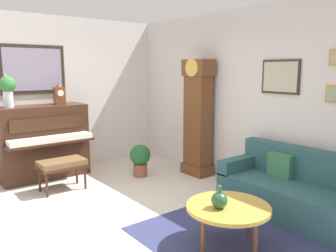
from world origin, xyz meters
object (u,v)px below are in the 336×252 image
grandfather_clock (198,121)px  mantel_clock (59,95)px  piano_bench (62,165)px  potted_plant (140,158)px  coffee_table (228,208)px  green_jug (219,200)px  couch (296,192)px  piano (43,141)px  flower_vase (7,88)px

grandfather_clock → mantel_clock: size_ratio=5.34×
piano_bench → potted_plant: (0.15, 1.34, -0.08)m
coffee_table → green_jug: 0.17m
piano_bench → coffee_table: bearing=15.1°
piano_bench → couch: size_ratio=0.37×
piano_bench → piano: bearing=179.6°
grandfather_clock → potted_plant: 1.20m
flower_vase → couch: bearing=35.0°
couch → green_jug: couch is taller
couch → flower_vase: flower_vase is taller
piano_bench → grandfather_clock: size_ratio=0.34×
piano_bench → coffee_table: piano_bench is taller
coffee_table → grandfather_clock: bearing=144.3°
flower_vase → green_jug: 3.85m
couch → potted_plant: (-2.58, -0.66, 0.01)m
piano → grandfather_clock: bearing=55.4°
piano_bench → coffee_table: (2.73, 0.73, 0.01)m
piano_bench → grandfather_clock: bearing=72.9°
grandfather_clock → potted_plant: bearing=-121.1°
mantel_clock → green_jug: bearing=4.4°
coffee_table → flower_vase: flower_vase is taller
piano_bench → flower_vase: (-0.83, -0.50, 1.16)m
piano → piano_bench: (0.84, -0.01, -0.22)m
coffee_table → potted_plant: 2.64m
green_jug → potted_plant: green_jug is taller
mantel_clock → potted_plant: mantel_clock is taller
potted_plant → coffee_table: bearing=-13.2°
coffee_table → mantel_clock: size_ratio=2.32×
piano_bench → green_jug: bearing=12.6°
mantel_clock → green_jug: (3.55, 0.28, -0.88)m
grandfather_clock → couch: grandfather_clock is taller
piano_bench → couch: (2.74, 2.00, -0.09)m
couch → green_jug: 1.41m
coffee_table → potted_plant: (-2.57, 0.60, -0.10)m
mantel_clock → potted_plant: size_ratio=0.68×
grandfather_clock → flower_vase: 3.15m
piano_bench → grandfather_clock: 2.37m
couch → coffee_table: 1.27m
mantel_clock → flower_vase: (-0.00, -0.83, 0.14)m
piano_bench → grandfather_clock: (0.68, 2.20, 0.56)m
piano_bench → mantel_clock: (-0.83, 0.33, 1.01)m
piano → flower_vase: flower_vase is taller
mantel_clock → green_jug: size_ratio=1.58×
mantel_clock → potted_plant: 1.79m
coffee_table → mantel_clock: (-3.56, -0.40, 1.00)m
couch → green_jug: (-0.02, -1.39, 0.23)m
piano → piano_bench: 0.87m
piano → coffee_table: (3.56, 0.73, -0.21)m
piano_bench → flower_vase: size_ratio=1.21×
mantel_clock → flower_vase: size_ratio=0.66×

